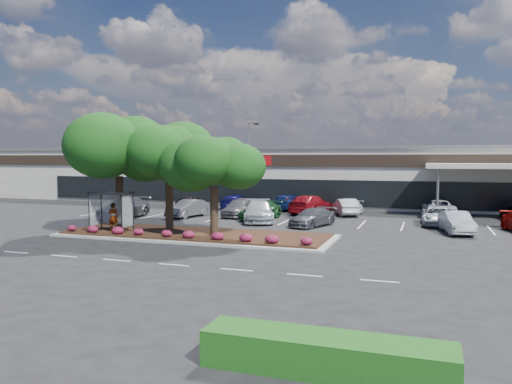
% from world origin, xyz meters
% --- Properties ---
extents(ground, '(160.00, 160.00, 0.00)m').
position_xyz_m(ground, '(0.00, 0.00, 0.00)').
color(ground, black).
rests_on(ground, ground).
extents(retail_store, '(80.40, 25.20, 6.25)m').
position_xyz_m(retail_store, '(0.06, 33.91, 3.15)').
color(retail_store, silver).
rests_on(retail_store, ground).
extents(landscape_island, '(18.00, 6.00, 0.26)m').
position_xyz_m(landscape_island, '(-2.00, 4.00, 0.12)').
color(landscape_island, '#9F9F9A').
rests_on(landscape_island, ground).
extents(lane_markings, '(33.12, 20.06, 0.01)m').
position_xyz_m(lane_markings, '(-0.14, 10.42, 0.01)').
color(lane_markings, silver).
rests_on(lane_markings, ground).
extents(shrub_row, '(17.00, 0.80, 0.50)m').
position_xyz_m(shrub_row, '(-2.00, 1.90, 0.51)').
color(shrub_row, '#952246').
rests_on(shrub_row, landscape_island).
extents(bus_shelter, '(2.75, 1.55, 2.59)m').
position_xyz_m(bus_shelter, '(-7.50, 2.95, 2.31)').
color(bus_shelter, black).
rests_on(bus_shelter, landscape_island).
extents(island_tree_west, '(7.20, 7.20, 7.89)m').
position_xyz_m(island_tree_west, '(-8.00, 4.50, 4.21)').
color(island_tree_west, '#153C10').
rests_on(island_tree_west, landscape_island).
extents(island_tree_mid, '(6.60, 6.60, 7.32)m').
position_xyz_m(island_tree_mid, '(-4.50, 5.20, 3.92)').
color(island_tree_mid, '#153C10').
rests_on(island_tree_mid, landscape_island).
extents(island_tree_east, '(5.80, 5.80, 6.50)m').
position_xyz_m(island_tree_east, '(-0.50, 3.70, 3.51)').
color(island_tree_east, '#153C10').
rests_on(island_tree_east, landscape_island).
extents(hedge_south_east, '(6.00, 1.30, 0.90)m').
position_xyz_m(hedge_south_east, '(10.00, -13.50, 0.45)').
color(hedge_south_east, '#0C4812').
rests_on(hedge_south_east, ground).
extents(conifer_north_west, '(4.40, 4.40, 10.00)m').
position_xyz_m(conifer_north_west, '(-30.00, 46.00, 5.00)').
color(conifer_north_west, '#153C10').
rests_on(conifer_north_west, ground).
extents(person_waiting, '(0.75, 0.55, 1.88)m').
position_xyz_m(person_waiting, '(-7.40, 2.88, 1.20)').
color(person_waiting, '#594C47').
rests_on(person_waiting, landscape_island).
extents(light_pole, '(1.38, 0.87, 9.06)m').
position_xyz_m(light_pole, '(-6.88, 28.05, 3.99)').
color(light_pole, '#9F9F9A').
rests_on(light_pole, ground).
extents(car_0, '(2.46, 5.88, 1.70)m').
position_xyz_m(car_0, '(-12.08, 11.03, 0.85)').
color(car_0, '#514F56').
rests_on(car_0, ground).
extents(car_1, '(2.55, 4.72, 1.48)m').
position_xyz_m(car_1, '(-7.25, 13.48, 0.74)').
color(car_1, '#5E5D64').
rests_on(car_1, ground).
extents(car_2, '(2.26, 5.05, 1.44)m').
position_xyz_m(car_2, '(-3.31, 15.38, 0.72)').
color(car_2, '#58565E').
rests_on(car_2, ground).
extents(car_3, '(4.11, 6.17, 1.66)m').
position_xyz_m(car_3, '(-0.56, 12.59, 0.83)').
color(car_3, '#ADB5BA').
rests_on(car_3, ground).
extents(car_4, '(2.90, 5.18, 1.42)m').
position_xyz_m(car_4, '(-0.86, 14.02, 0.71)').
color(car_4, '#1D5127').
rests_on(car_4, ground).
extents(car_5, '(3.31, 4.93, 1.33)m').
position_xyz_m(car_5, '(4.11, 11.35, 0.66)').
color(car_5, '#53545B').
rests_on(car_5, ground).
extents(car_6, '(2.40, 4.99, 1.37)m').
position_xyz_m(car_6, '(12.94, 14.99, 0.69)').
color(car_6, '#AAADB7').
rests_on(car_6, ground).
extents(car_7, '(2.42, 4.68, 1.47)m').
position_xyz_m(car_7, '(14.09, 11.11, 0.74)').
color(car_7, '#B2B5BF').
rests_on(car_7, ground).
extents(car_9, '(2.46, 5.05, 1.41)m').
position_xyz_m(car_9, '(-9.36, 18.26, 0.71)').
color(car_9, black).
rests_on(car_9, ground).
extents(car_10, '(2.13, 4.82, 1.38)m').
position_xyz_m(car_10, '(-6.16, 21.67, 0.69)').
color(car_10, '#111057').
rests_on(car_10, ground).
extents(car_11, '(2.56, 5.37, 1.51)m').
position_xyz_m(car_11, '(-0.66, 21.85, 0.76)').
color(car_11, navy).
rests_on(car_11, ground).
extents(car_12, '(3.47, 6.17, 1.69)m').
position_xyz_m(car_12, '(2.12, 19.45, 0.84)').
color(car_12, maroon).
rests_on(car_12, ground).
extents(car_13, '(3.11, 4.67, 1.45)m').
position_xyz_m(car_13, '(5.30, 19.32, 0.73)').
color(car_13, silver).
rests_on(car_13, ground).
extents(car_14, '(3.52, 5.08, 1.37)m').
position_xyz_m(car_14, '(5.26, 21.43, 0.68)').
color(car_14, silver).
rests_on(car_14, ground).
extents(car_15, '(2.96, 5.54, 1.48)m').
position_xyz_m(car_15, '(13.15, 20.91, 0.74)').
color(car_15, silver).
rests_on(car_15, ground).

